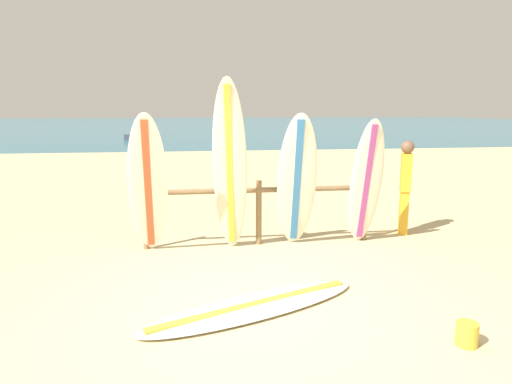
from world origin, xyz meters
TOP-DOWN VIEW (x-y plane):
  - ground_plane at (0.00, 0.00)m, footprint 120.00×120.00m
  - ocean_water at (0.00, 58.00)m, footprint 120.00×80.00m
  - surfboard_rack at (0.42, 2.42)m, footprint 3.52×0.09m
  - surfboard_leaning_far_left at (-1.18, 1.99)m, footprint 0.60×0.97m
  - surfboard_leaning_left at (-0.05, 2.06)m, footprint 0.60×0.75m
  - surfboard_leaning_center_left at (0.94, 2.09)m, footprint 0.65×0.83m
  - surfboard_leaning_center at (2.01, 2.12)m, footprint 0.51×0.61m
  - surfboard_lying_on_sand at (0.03, 0.13)m, footprint 2.58×1.52m
  - beachgoer_standing at (2.90, 2.65)m, footprint 0.24×0.29m
  - small_boat_offshore at (-4.06, 27.05)m, footprint 2.05×1.83m
  - sand_bucket at (1.81, -0.85)m, footprint 0.19×0.19m

SIDE VIEW (x-z plane):
  - ground_plane at x=0.00m, z-range 0.00..0.00m
  - ocean_water at x=0.00m, z-range 0.00..0.01m
  - surfboard_lying_on_sand at x=0.03m, z-range -0.01..0.08m
  - sand_bucket at x=1.81m, z-range 0.00..0.21m
  - small_boat_offshore at x=-4.06m, z-range -0.10..0.61m
  - surfboard_rack at x=0.42m, z-range 0.17..1.17m
  - beachgoer_standing at x=2.90m, z-range 0.08..1.65m
  - surfboard_leaning_center at x=2.01m, z-range 0.00..1.95m
  - surfboard_leaning_center_left at x=0.94m, z-range 0.00..2.04m
  - surfboard_leaning_far_left at x=-1.18m, z-range 0.00..2.05m
  - surfboard_leaning_left at x=-0.05m, z-range 0.00..2.51m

